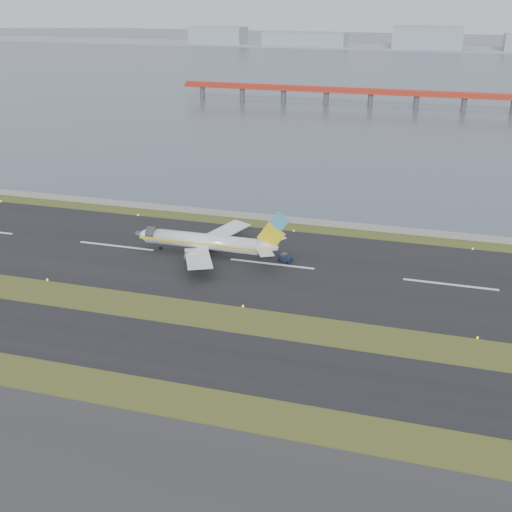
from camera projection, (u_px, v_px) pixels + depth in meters
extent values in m
plane|color=#394C1B|center=(231.00, 325.00, 122.31)|extent=(1000.00, 1000.00, 0.00)
cube|color=black|center=(210.00, 356.00, 111.67)|extent=(1000.00, 18.00, 0.10)
cube|color=black|center=(272.00, 264.00, 148.84)|extent=(1000.00, 45.00, 0.10)
cube|color=gray|center=(300.00, 221.00, 175.22)|extent=(1000.00, 2.50, 1.00)
cube|color=#424D5E|center=(406.00, 65.00, 529.40)|extent=(1400.00, 800.00, 1.30)
cube|color=#AE2F1D|center=(417.00, 94.00, 335.49)|extent=(260.00, 5.00, 1.60)
cube|color=#AE2F1D|center=(417.00, 91.00, 334.91)|extent=(260.00, 0.40, 1.40)
cylinder|color=#4C4C51|center=(242.00, 95.00, 361.99)|extent=(2.80, 2.80, 7.00)
cylinder|color=#4C4C51|center=(416.00, 103.00, 337.24)|extent=(2.80, 2.80, 7.00)
cube|color=#929DAC|center=(417.00, 48.00, 671.00)|extent=(1400.00, 80.00, 1.00)
cube|color=#929DAC|center=(218.00, 35.00, 724.24)|extent=(60.00, 35.00, 18.00)
cube|color=#929DAC|center=(305.00, 39.00, 699.23)|extent=(90.00, 35.00, 14.00)
cube|color=#929DAC|center=(428.00, 38.00, 664.16)|extent=(70.00, 35.00, 22.00)
cylinder|color=white|center=(202.00, 241.00, 152.85)|extent=(28.00, 3.80, 3.80)
cone|color=white|center=(143.00, 235.00, 156.88)|extent=(3.20, 3.80, 3.80)
cone|color=white|center=(268.00, 247.00, 148.56)|extent=(5.00, 3.80, 3.80)
cube|color=yellow|center=(199.00, 244.00, 151.15)|extent=(31.00, 0.06, 0.45)
cube|color=yellow|center=(205.00, 238.00, 154.55)|extent=(31.00, 0.06, 0.45)
cube|color=white|center=(198.00, 258.00, 145.03)|extent=(11.31, 15.89, 1.66)
cube|color=white|center=(223.00, 233.00, 160.08)|extent=(11.31, 15.89, 1.66)
cylinder|color=#3E3D43|center=(195.00, 258.00, 148.15)|extent=(4.20, 2.10, 2.10)
cylinder|color=#3E3D43|center=(213.00, 240.00, 158.77)|extent=(4.20, 2.10, 2.10)
cube|color=yellow|center=(271.00, 236.00, 147.23)|extent=(6.80, 0.35, 6.85)
cube|color=#469BC9|center=(279.00, 221.00, 145.30)|extent=(4.85, 0.37, 4.90)
cube|color=white|center=(265.00, 251.00, 144.93)|extent=(5.64, 6.80, 0.22)
cube|color=white|center=(273.00, 240.00, 151.65)|extent=(5.64, 6.80, 0.22)
cylinder|color=black|center=(161.00, 248.00, 156.87)|extent=(0.80, 0.28, 0.80)
cylinder|color=black|center=(204.00, 258.00, 151.13)|extent=(1.00, 0.38, 1.00)
cylinder|color=black|center=(213.00, 249.00, 156.09)|extent=(1.00, 0.38, 1.00)
cube|color=#131A35|center=(285.00, 258.00, 149.90)|extent=(3.56, 2.78, 1.18)
cube|color=#3E3D43|center=(284.00, 255.00, 149.81)|extent=(1.81, 1.87, 0.69)
cylinder|color=black|center=(280.00, 260.00, 150.13)|extent=(0.75, 0.52, 0.69)
cylinder|color=black|center=(283.00, 258.00, 151.28)|extent=(0.75, 0.52, 0.69)
cylinder|color=black|center=(287.00, 263.00, 148.93)|extent=(0.75, 0.52, 0.69)
cylinder|color=black|center=(291.00, 260.00, 150.08)|extent=(0.75, 0.52, 0.69)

